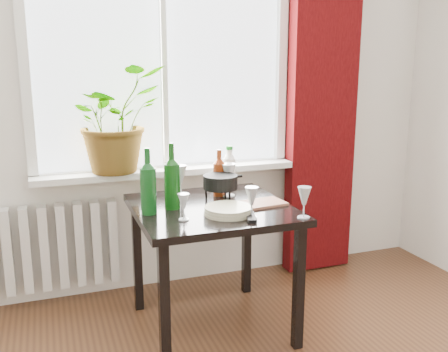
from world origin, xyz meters
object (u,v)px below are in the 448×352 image
object	(u,v)px
wineglass_back_center	(229,179)
tv_remote	(251,217)
radiator	(53,247)
wineglass_front_right	(252,202)
bottle_amber	(219,172)
cleaning_bottle	(229,167)
wine_bottle_right	(172,175)
wineglass_front_left	(184,207)
cutting_board	(261,203)
wineglass_back_left	(181,180)
wineglass_far_right	(304,202)
fondue_pot	(220,188)
plate_stack	(228,210)
table	(212,222)
wine_bottle_left	(148,180)
potted_plant	(115,119)

from	to	relation	value
wineglass_back_center	tv_remote	size ratio (longest dim) A/B	1.30
radiator	wineglass_front_right	xyz separation A→B (m)	(0.97, -0.91, 0.44)
bottle_amber	cleaning_bottle	bearing A→B (deg)	50.91
wine_bottle_right	wineglass_front_left	world-z (taller)	wine_bottle_right
cleaning_bottle	wineglass_front_left	bearing A→B (deg)	-129.68
bottle_amber	wine_bottle_right	bearing A→B (deg)	-153.04
bottle_amber	cutting_board	xyz separation A→B (m)	(0.16, -0.27, -0.14)
wine_bottle_right	wineglass_back_left	xyz separation A→B (m)	(0.11, 0.25, -0.09)
wineglass_far_right	fondue_pot	bearing A→B (deg)	123.86
wineglass_far_right	cutting_board	xyz separation A→B (m)	(-0.11, 0.30, -0.08)
radiator	wineglass_far_right	world-z (taller)	wineglass_far_right
radiator	wineglass_front_left	world-z (taller)	wineglass_front_left
plate_stack	tv_remote	distance (m)	0.14
wineglass_front_left	tv_remote	xyz separation A→B (m)	(0.33, -0.09, -0.06)
table	wineglass_back_center	distance (m)	0.30
table	radiator	bearing A→B (deg)	143.46
wineglass_back_center	wineglass_front_left	size ratio (longest dim) A/B	1.45
wine_bottle_left	cutting_board	world-z (taller)	wine_bottle_left
bottle_amber	wineglass_front_right	distance (m)	0.48
bottle_amber	wine_bottle_left	bearing A→B (deg)	-155.08
wine_bottle_right	bottle_amber	size ratio (longest dim) A/B	1.29
bottle_amber	tv_remote	bearing A→B (deg)	-89.64
wine_bottle_left	cutting_board	size ratio (longest dim) A/B	1.36
cleaning_bottle	wineglass_far_right	bearing A→B (deg)	-78.49
wine_bottle_right	cutting_board	distance (m)	0.53
table	tv_remote	bearing A→B (deg)	-68.29
potted_plant	cutting_board	distance (m)	1.07
wineglass_front_left	bottle_amber	bearing A→B (deg)	50.10
fondue_pot	wineglass_front_left	bearing A→B (deg)	-126.17
wine_bottle_right	fondue_pot	size ratio (longest dim) A/B	1.63
table	potted_plant	world-z (taller)	potted_plant
tv_remote	bottle_amber	bearing A→B (deg)	106.90
potted_plant	wineglass_back_left	bearing A→B (deg)	-44.85
table	fondue_pot	world-z (taller)	fondue_pot
potted_plant	wineglass_front_left	distance (m)	0.91
cleaning_bottle	bottle_amber	bearing A→B (deg)	-129.09
plate_stack	wineglass_back_center	bearing A→B (deg)	69.39
wine_bottle_left	plate_stack	bearing A→B (deg)	-21.82
wineglass_far_right	tv_remote	bearing A→B (deg)	163.41
bottle_amber	tv_remote	world-z (taller)	bottle_amber
potted_plant	plate_stack	xyz separation A→B (m)	(0.46, -0.79, -0.42)
wineglass_far_right	radiator	bearing A→B (deg)	140.88
wine_bottle_left	fondue_pot	world-z (taller)	wine_bottle_left
wine_bottle_left	wineglass_front_right	size ratio (longest dim) A/B	2.15
wine_bottle_right	radiator	bearing A→B (deg)	136.46
wine_bottle_right	wineglass_back_center	world-z (taller)	wine_bottle_right
bottle_amber	wineglass_far_right	world-z (taller)	bottle_amber
bottle_amber	plate_stack	size ratio (longest dim) A/B	1.11
cleaning_bottle	cutting_board	bearing A→B (deg)	-84.79
wineglass_front_left	plate_stack	world-z (taller)	wineglass_front_left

